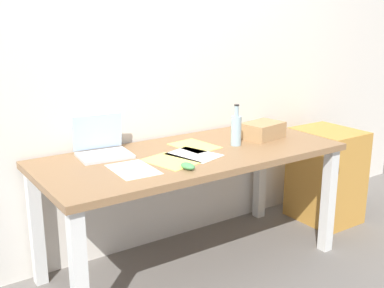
% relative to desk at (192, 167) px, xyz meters
% --- Properties ---
extents(ground_plane, '(8.00, 8.00, 0.00)m').
position_rel_desk_xyz_m(ground_plane, '(0.00, 0.00, -0.66)').
color(ground_plane, slate).
extents(back_wall, '(5.20, 0.08, 2.60)m').
position_rel_desk_xyz_m(back_wall, '(0.00, 0.46, 0.64)').
color(back_wall, silver).
rests_on(back_wall, ground).
extents(desk, '(1.85, 0.79, 0.75)m').
position_rel_desk_xyz_m(desk, '(0.00, 0.00, 0.00)').
color(desk, olive).
rests_on(desk, ground).
extents(laptop_left, '(0.32, 0.28, 0.23)m').
position_rel_desk_xyz_m(laptop_left, '(-0.47, 0.24, 0.14)').
color(laptop_left, silver).
rests_on(laptop_left, desk).
extents(beer_bottle, '(0.07, 0.07, 0.26)m').
position_rel_desk_xyz_m(beer_bottle, '(0.32, -0.03, 0.19)').
color(beer_bottle, '#99B7C1').
rests_on(beer_bottle, desk).
extents(computer_mouse, '(0.07, 0.10, 0.03)m').
position_rel_desk_xyz_m(computer_mouse, '(-0.20, -0.26, 0.11)').
color(computer_mouse, '#4C9E56').
rests_on(computer_mouse, desk).
extents(cardboard_box, '(0.29, 0.23, 0.10)m').
position_rel_desk_xyz_m(cardboard_box, '(0.58, 0.02, 0.14)').
color(cardboard_box, tan).
rests_on(cardboard_box, desk).
extents(paper_yellow_folder, '(0.27, 0.34, 0.00)m').
position_rel_desk_xyz_m(paper_yellow_folder, '(-0.21, -0.09, 0.09)').
color(paper_yellow_folder, '#F4E06B').
rests_on(paper_yellow_folder, desk).
extents(paper_sheet_front_left, '(0.22, 0.31, 0.00)m').
position_rel_desk_xyz_m(paper_sheet_front_left, '(-0.45, -0.10, 0.09)').
color(paper_sheet_front_left, white).
rests_on(paper_sheet_front_left, desk).
extents(paper_sheet_near_back, '(0.24, 0.32, 0.00)m').
position_rel_desk_xyz_m(paper_sheet_near_back, '(0.09, 0.10, 0.09)').
color(paper_sheet_near_back, '#F4E06B').
rests_on(paper_sheet_near_back, desk).
extents(paper_sheet_center, '(0.29, 0.35, 0.00)m').
position_rel_desk_xyz_m(paper_sheet_center, '(-0.03, -0.06, 0.09)').
color(paper_sheet_center, white).
rests_on(paper_sheet_center, desk).
extents(filing_cabinet, '(0.40, 0.48, 0.71)m').
position_rel_desk_xyz_m(filing_cabinet, '(1.26, 0.02, -0.30)').
color(filing_cabinet, '#C68938').
rests_on(filing_cabinet, ground).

